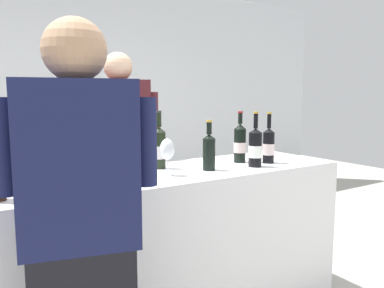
{
  "coord_description": "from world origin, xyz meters",
  "views": [
    {
      "loc": [
        -1.05,
        -1.86,
        1.4
      ],
      "look_at": [
        0.14,
        0.0,
        1.12
      ],
      "focal_mm": 35.23,
      "sensor_mm": 36.0,
      "label": 1
    }
  ],
  "objects_px": {
    "wine_bottle_0": "(269,145)",
    "wine_bottle_7": "(77,158)",
    "wine_bottle_6": "(255,148)",
    "wine_glass": "(167,151)",
    "wine_bottle_1": "(240,143)",
    "wine_bottle_2": "(209,151)",
    "person_server": "(121,177)",
    "wine_bottle_3": "(111,151)",
    "person_guest": "(83,260)",
    "wine_bottle_4": "(159,148)",
    "ice_bucket": "(38,166)"
  },
  "relations": [
    {
      "from": "wine_bottle_7",
      "to": "person_server",
      "type": "bearing_deg",
      "value": 52.14
    },
    {
      "from": "wine_bottle_6",
      "to": "wine_bottle_7",
      "type": "relative_size",
      "value": 0.98
    },
    {
      "from": "wine_bottle_0",
      "to": "wine_bottle_7",
      "type": "height_order",
      "value": "wine_bottle_7"
    },
    {
      "from": "wine_glass",
      "to": "ice_bucket",
      "type": "relative_size",
      "value": 0.91
    },
    {
      "from": "wine_bottle_4",
      "to": "ice_bucket",
      "type": "relative_size",
      "value": 1.56
    },
    {
      "from": "wine_bottle_0",
      "to": "wine_glass",
      "type": "height_order",
      "value": "wine_bottle_0"
    },
    {
      "from": "wine_bottle_2",
      "to": "wine_glass",
      "type": "xyz_separation_m",
      "value": [
        -0.28,
        0.0,
        0.02
      ]
    },
    {
      "from": "wine_bottle_0",
      "to": "wine_bottle_2",
      "type": "height_order",
      "value": "wine_bottle_0"
    },
    {
      "from": "wine_bottle_0",
      "to": "ice_bucket",
      "type": "bearing_deg",
      "value": 178.71
    },
    {
      "from": "wine_bottle_6",
      "to": "person_server",
      "type": "distance_m",
      "value": 0.98
    },
    {
      "from": "wine_bottle_3",
      "to": "wine_bottle_4",
      "type": "height_order",
      "value": "wine_bottle_4"
    },
    {
      "from": "wine_bottle_2",
      "to": "person_server",
      "type": "height_order",
      "value": "person_server"
    },
    {
      "from": "wine_bottle_4",
      "to": "person_server",
      "type": "distance_m",
      "value": 0.56
    },
    {
      "from": "wine_bottle_2",
      "to": "person_guest",
      "type": "height_order",
      "value": "person_guest"
    },
    {
      "from": "wine_bottle_1",
      "to": "wine_bottle_6",
      "type": "distance_m",
      "value": 0.17
    },
    {
      "from": "wine_bottle_2",
      "to": "wine_bottle_7",
      "type": "bearing_deg",
      "value": 173.1
    },
    {
      "from": "ice_bucket",
      "to": "person_guest",
      "type": "height_order",
      "value": "person_guest"
    },
    {
      "from": "wine_bottle_3",
      "to": "person_guest",
      "type": "bearing_deg",
      "value": -117.89
    },
    {
      "from": "wine_bottle_1",
      "to": "wine_bottle_6",
      "type": "height_order",
      "value": "wine_bottle_6"
    },
    {
      "from": "wine_bottle_6",
      "to": "person_server",
      "type": "bearing_deg",
      "value": 127.37
    },
    {
      "from": "wine_bottle_3",
      "to": "wine_bottle_6",
      "type": "bearing_deg",
      "value": -20.34
    },
    {
      "from": "wine_bottle_2",
      "to": "wine_bottle_4",
      "type": "height_order",
      "value": "wine_bottle_4"
    },
    {
      "from": "wine_bottle_4",
      "to": "wine_bottle_7",
      "type": "bearing_deg",
      "value": -167.53
    },
    {
      "from": "wine_bottle_7",
      "to": "wine_bottle_4",
      "type": "bearing_deg",
      "value": 12.47
    },
    {
      "from": "wine_bottle_2",
      "to": "ice_bucket",
      "type": "xyz_separation_m",
      "value": [
        -0.94,
        0.02,
        -0.0
      ]
    },
    {
      "from": "wine_glass",
      "to": "person_server",
      "type": "relative_size",
      "value": 0.12
    },
    {
      "from": "wine_bottle_6",
      "to": "ice_bucket",
      "type": "bearing_deg",
      "value": 176.1
    },
    {
      "from": "person_server",
      "to": "wine_bottle_3",
      "type": "bearing_deg",
      "value": -117.44
    },
    {
      "from": "wine_glass",
      "to": "wine_bottle_6",
      "type": "bearing_deg",
      "value": -6.23
    },
    {
      "from": "person_guest",
      "to": "wine_bottle_4",
      "type": "bearing_deg",
      "value": 45.71
    },
    {
      "from": "wine_glass",
      "to": "wine_bottle_7",
      "type": "bearing_deg",
      "value": 169.42
    },
    {
      "from": "wine_bottle_2",
      "to": "wine_bottle_4",
      "type": "xyz_separation_m",
      "value": [
        -0.22,
        0.21,
        0.01
      ]
    },
    {
      "from": "wine_bottle_0",
      "to": "ice_bucket",
      "type": "distance_m",
      "value": 1.4
    },
    {
      "from": "wine_bottle_7",
      "to": "wine_bottle_1",
      "type": "bearing_deg",
      "value": 1.1
    },
    {
      "from": "wine_bottle_1",
      "to": "wine_bottle_4",
      "type": "xyz_separation_m",
      "value": [
        -0.54,
        0.1,
        -0.0
      ]
    },
    {
      "from": "ice_bucket",
      "to": "wine_bottle_2",
      "type": "bearing_deg",
      "value": -1.47
    },
    {
      "from": "wine_bottle_2",
      "to": "ice_bucket",
      "type": "height_order",
      "value": "wine_bottle_2"
    },
    {
      "from": "wine_bottle_0",
      "to": "wine_bottle_4",
      "type": "relative_size",
      "value": 0.95
    },
    {
      "from": "wine_bottle_7",
      "to": "wine_bottle_3",
      "type": "bearing_deg",
      "value": 32.74
    },
    {
      "from": "wine_glass",
      "to": "person_server",
      "type": "bearing_deg",
      "value": 89.67
    },
    {
      "from": "person_server",
      "to": "person_guest",
      "type": "distance_m",
      "value": 1.34
    },
    {
      "from": "wine_bottle_3",
      "to": "wine_bottle_2",
      "type": "bearing_deg",
      "value": -25.31
    },
    {
      "from": "wine_bottle_3",
      "to": "person_guest",
      "type": "distance_m",
      "value": 0.87
    },
    {
      "from": "wine_bottle_0",
      "to": "wine_glass",
      "type": "distance_m",
      "value": 0.74
    },
    {
      "from": "person_server",
      "to": "person_guest",
      "type": "relative_size",
      "value": 1.02
    },
    {
      "from": "wine_bottle_7",
      "to": "person_server",
      "type": "distance_m",
      "value": 0.81
    },
    {
      "from": "wine_glass",
      "to": "wine_bottle_1",
      "type": "bearing_deg",
      "value": 10.14
    },
    {
      "from": "wine_bottle_0",
      "to": "person_guest",
      "type": "bearing_deg",
      "value": -160.62
    },
    {
      "from": "wine_bottle_0",
      "to": "wine_glass",
      "type": "bearing_deg",
      "value": 179.2
    },
    {
      "from": "wine_bottle_7",
      "to": "wine_glass",
      "type": "relative_size",
      "value": 1.71
    }
  ]
}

